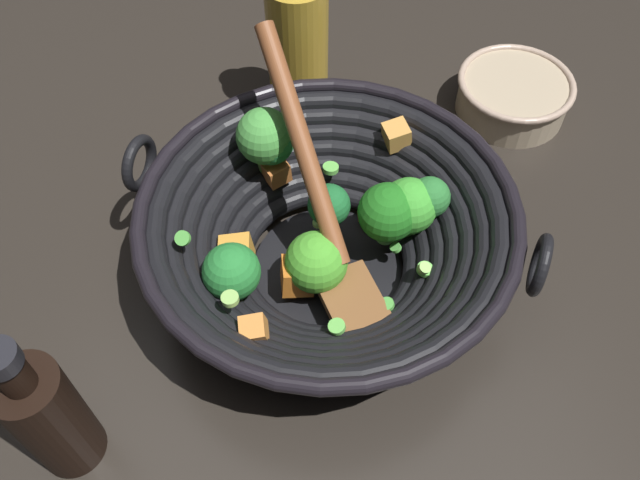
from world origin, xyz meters
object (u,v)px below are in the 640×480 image
Objects in this scene: soy_sauce_bottle at (48,415)px; cooking_oil_bottle at (298,44)px; wok at (327,230)px; prep_bowl at (513,95)px.

soy_sauce_bottle is 0.80× the size of cooking_oil_bottle.
soy_sauce_bottle is at bearing -47.58° from wok.
soy_sauce_bottle is (0.18, -0.20, 0.00)m from wok.
cooking_oil_bottle reaches higher than prep_bowl.
soy_sauce_bottle reaches higher than prep_bowl.
cooking_oil_bottle reaches higher than wok.
soy_sauce_bottle is 0.45m from cooking_oil_bottle.
wok is 0.24m from cooking_oil_bottle.
wok is 1.74× the size of cooking_oil_bottle.
prep_bowl is (-0.42, 0.41, -0.04)m from soy_sauce_bottle.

